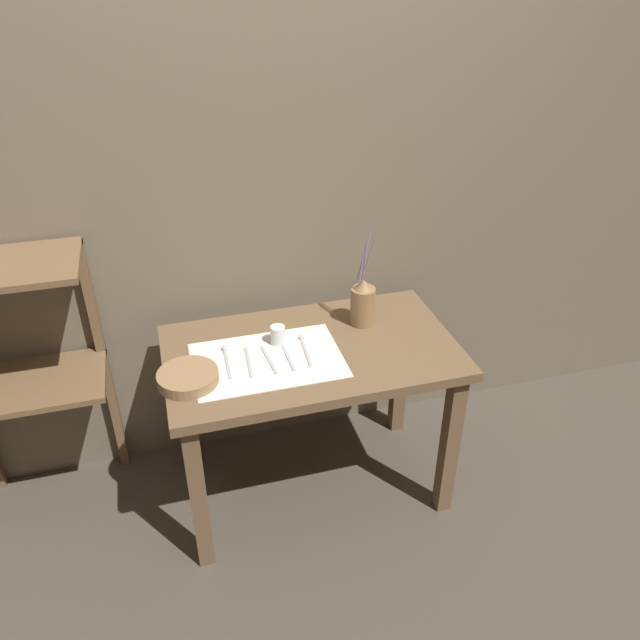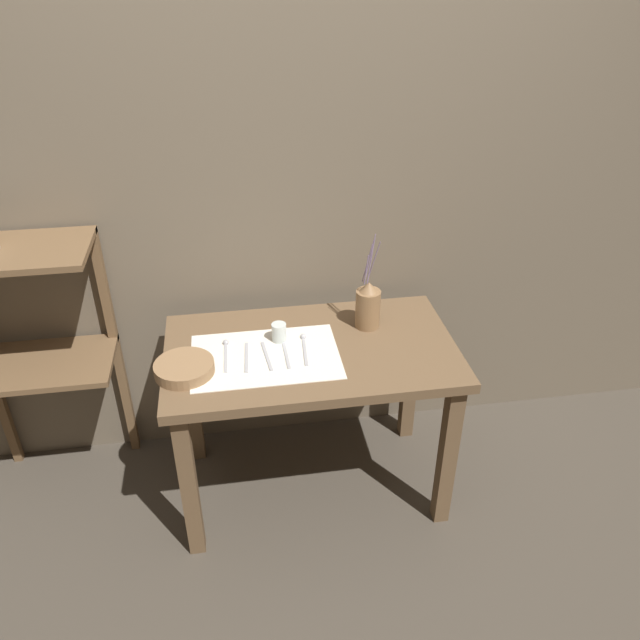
{
  "view_description": "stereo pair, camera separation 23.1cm",
  "coord_description": "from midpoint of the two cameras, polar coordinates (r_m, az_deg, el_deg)",
  "views": [
    {
      "loc": [
        -0.5,
        -1.9,
        2.05
      ],
      "look_at": [
        0.03,
        0.0,
        0.84
      ],
      "focal_mm": 35.0,
      "sensor_mm": 36.0,
      "label": 1
    },
    {
      "loc": [
        -0.28,
        -1.95,
        2.05
      ],
      "look_at": [
        0.03,
        0.0,
        0.84
      ],
      "focal_mm": 35.0,
      "sensor_mm": 36.0,
      "label": 2
    }
  ],
  "objects": [
    {
      "name": "linen_cloth",
      "position": [
        2.32,
        -7.68,
        -3.75
      ],
      "size": [
        0.55,
        0.37,
        0.0
      ],
      "color": "silver",
      "rests_on": "wooden_table"
    },
    {
      "name": "knife_center",
      "position": [
        2.33,
        -5.81,
        -3.39
      ],
      "size": [
        0.02,
        0.19,
        0.0
      ],
      "color": "#A8A8AD",
      "rests_on": "wooden_table"
    },
    {
      "name": "spoon_outer",
      "position": [
        2.39,
        -4.31,
        -2.23
      ],
      "size": [
        0.03,
        0.2,
        0.02
      ],
      "color": "#A8A8AD",
      "rests_on": "wooden_table"
    },
    {
      "name": "stone_wall_back",
      "position": [
        2.54,
        -6.16,
        11.66
      ],
      "size": [
        7.0,
        0.06,
        2.4
      ],
      "color": "#6B5E4C",
      "rests_on": "ground_plane"
    },
    {
      "name": "pitcher_with_flowers",
      "position": [
        2.47,
        1.27,
        1.48
      ],
      "size": [
        0.1,
        0.1,
        0.4
      ],
      "color": "olive",
      "rests_on": "wooden_table"
    },
    {
      "name": "ground_plane",
      "position": [
        2.84,
        -3.11,
        -14.86
      ],
      "size": [
        12.0,
        12.0,
        0.0
      ],
      "primitive_type": "plane",
      "color": "#473F35"
    },
    {
      "name": "fork_outer",
      "position": [
        2.31,
        -9.4,
        -3.92
      ],
      "size": [
        0.02,
        0.19,
        0.0
      ],
      "color": "#A8A8AD",
      "rests_on": "wooden_table"
    },
    {
      "name": "spoon_inner",
      "position": [
        2.37,
        -11.41,
        -3.21
      ],
      "size": [
        0.02,
        0.2,
        0.02
      ],
      "color": "#A8A8AD",
      "rests_on": "wooden_table"
    },
    {
      "name": "glass_tumbler_near",
      "position": [
        2.39,
        -6.66,
        -1.45
      ],
      "size": [
        0.06,
        0.06,
        0.07
      ],
      "color": "silver",
      "rests_on": "wooden_table"
    },
    {
      "name": "wooden_bowl",
      "position": [
        2.25,
        -14.89,
        -5.21
      ],
      "size": [
        0.21,
        0.21,
        0.04
      ],
      "color": "#8E6B47",
      "rests_on": "wooden_table"
    },
    {
      "name": "wooden_table",
      "position": [
        2.44,
        -3.52,
        -4.87
      ],
      "size": [
        1.11,
        0.65,
        0.72
      ],
      "color": "brown",
      "rests_on": "ground_plane"
    },
    {
      "name": "fork_inner",
      "position": [
        2.32,
        -7.56,
        -3.69
      ],
      "size": [
        0.03,
        0.19,
        0.0
      ],
      "color": "#A8A8AD",
      "rests_on": "wooden_table"
    },
    {
      "name": "wooden_shelf_unit",
      "position": [
        2.6,
        -28.24,
        -1.81
      ],
      "size": [
        0.56,
        0.35,
        1.12
      ],
      "color": "brown",
      "rests_on": "ground_plane"
    }
  ]
}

